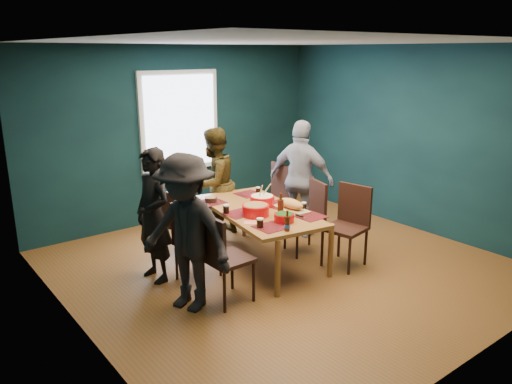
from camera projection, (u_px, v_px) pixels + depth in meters
room at (270, 156)px, 6.09m from camera, size 5.01×5.01×2.71m
dining_table at (259, 214)px, 6.21m from camera, size 1.23×1.99×0.71m
chair_left_far at (177, 219)px, 6.38m from camera, size 0.52×0.52×0.91m
chair_left_mid at (193, 236)px, 5.72m from camera, size 0.54×0.54×0.95m
chair_left_near at (221, 253)px, 5.19m from camera, size 0.46×0.46×0.99m
chair_right_far at (275, 193)px, 7.32m from camera, size 0.50×0.50×1.01m
chair_right_mid at (310, 211)px, 6.59m from camera, size 0.54×0.54×0.96m
chair_right_near at (349, 219)px, 6.20m from camera, size 0.53×0.53×1.01m
person_far_left at (154, 216)px, 5.71m from camera, size 0.41×0.59×1.57m
person_back at (214, 183)px, 7.07m from camera, size 0.92×0.81×1.58m
person_right at (301, 179)px, 7.11m from camera, size 0.73×1.07×1.68m
person_near_left at (186, 233)px, 5.04m from camera, size 0.97×1.22×1.65m
bowl_salad at (256, 210)px, 5.93m from camera, size 0.33×0.33×0.14m
bowl_dumpling at (262, 200)px, 6.32m from camera, size 0.31×0.31×0.29m
bowl_herbs at (284, 217)px, 5.72m from camera, size 0.23×0.23×0.10m
cutting_board at (291, 205)px, 6.15m from camera, size 0.31×0.62×0.14m
small_bowl at (211, 199)px, 6.47m from camera, size 0.16×0.16×0.07m
beer_bottle_a at (287, 224)px, 5.42m from camera, size 0.06×0.06×0.23m
beer_bottle_b at (281, 207)px, 5.90m from camera, size 0.07×0.07×0.28m
cola_glass_a at (260, 223)px, 5.52m from camera, size 0.08×0.08×0.11m
cola_glass_b at (304, 206)px, 6.16m from camera, size 0.07×0.07×0.09m
cola_glass_c at (258, 190)px, 6.86m from camera, size 0.07×0.07×0.09m
cola_glass_d at (226, 209)px, 6.01m from camera, size 0.08×0.08×0.11m
napkin_a at (277, 202)px, 6.48m from camera, size 0.19×0.19×0.00m
napkin_b at (250, 222)px, 5.71m from camera, size 0.19×0.19×0.00m
napkin_c at (318, 216)px, 5.91m from camera, size 0.14×0.14×0.00m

